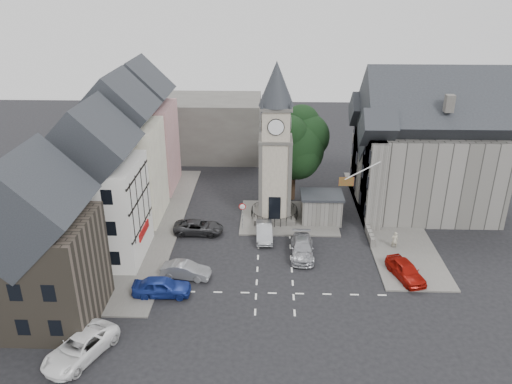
{
  "coord_description": "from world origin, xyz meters",
  "views": [
    {
      "loc": [
        -0.47,
        -39.01,
        23.62
      ],
      "look_at": [
        -1.84,
        5.0,
        4.29
      ],
      "focal_mm": 35.0,
      "sensor_mm": 36.0,
      "label": 1
    }
  ],
  "objects_px": {
    "car_west_blue": "(162,287)",
    "car_east_red": "(406,270)",
    "clock_tower": "(276,145)",
    "pedestrian": "(395,240)",
    "stone_shelter": "(321,207)"
  },
  "relations": [
    {
      "from": "stone_shelter",
      "to": "car_west_blue",
      "type": "xyz_separation_m",
      "value": [
        -13.8,
        -13.5,
        -0.76
      ]
    },
    {
      "from": "car_west_blue",
      "to": "car_east_red",
      "type": "relative_size",
      "value": 1.03
    },
    {
      "from": "car_east_red",
      "to": "pedestrian",
      "type": "height_order",
      "value": "pedestrian"
    },
    {
      "from": "clock_tower",
      "to": "car_east_red",
      "type": "bearing_deg",
      "value": -44.92
    },
    {
      "from": "pedestrian",
      "to": "car_west_blue",
      "type": "bearing_deg",
      "value": 14.92
    },
    {
      "from": "clock_tower",
      "to": "car_east_red",
      "type": "distance_m",
      "value": 17.18
    },
    {
      "from": "stone_shelter",
      "to": "car_west_blue",
      "type": "height_order",
      "value": "stone_shelter"
    },
    {
      "from": "clock_tower",
      "to": "car_east_red",
      "type": "relative_size",
      "value": 3.63
    },
    {
      "from": "clock_tower",
      "to": "pedestrian",
      "type": "relative_size",
      "value": 9.32
    },
    {
      "from": "stone_shelter",
      "to": "pedestrian",
      "type": "distance_m",
      "value": 8.44
    },
    {
      "from": "car_east_red",
      "to": "stone_shelter",
      "type": "bearing_deg",
      "value": 103.43
    },
    {
      "from": "stone_shelter",
      "to": "pedestrian",
      "type": "bearing_deg",
      "value": -40.85
    },
    {
      "from": "car_west_blue",
      "to": "car_east_red",
      "type": "bearing_deg",
      "value": -83.46
    },
    {
      "from": "clock_tower",
      "to": "pedestrian",
      "type": "height_order",
      "value": "clock_tower"
    },
    {
      "from": "car_east_red",
      "to": "car_west_blue",
      "type": "bearing_deg",
      "value": 171.44
    }
  ]
}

